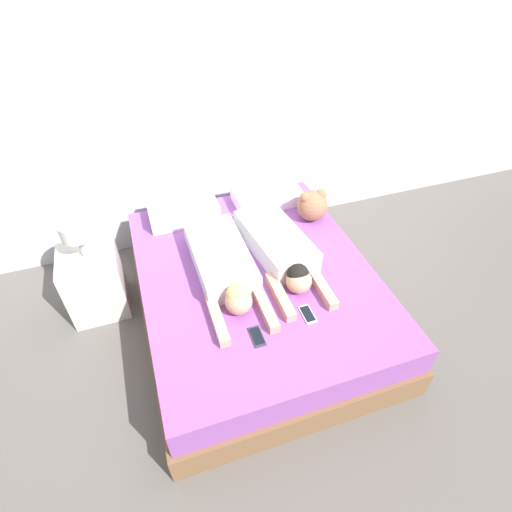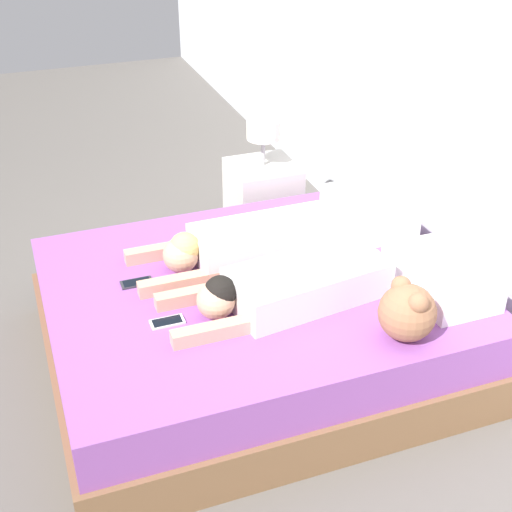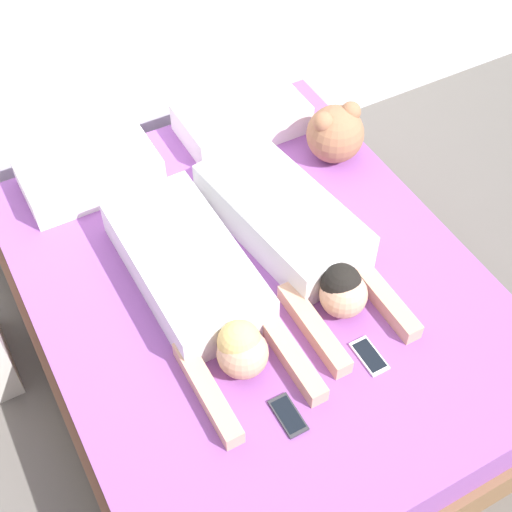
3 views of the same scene
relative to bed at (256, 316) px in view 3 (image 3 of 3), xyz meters
The scene contains 9 objects.
ground_plane 0.24m from the bed, ahead, with size 12.00×12.00×0.00m, color #5B5651.
bed is the anchor object (origin of this frame).
pillow_head_left 0.97m from the bed, 114.49° to the left, with size 0.59×0.35×0.14m.
pillow_head_right 0.97m from the bed, 65.51° to the left, with size 0.59×0.35×0.14m.
person_left 0.41m from the bed, behind, with size 0.40×1.14×0.21m.
person_right 0.41m from the bed, 20.31° to the left, with size 0.46×1.13×0.21m.
cell_phone_left 0.66m from the bed, 108.16° to the right, with size 0.08×0.16×0.01m.
cell_phone_right 0.60m from the bed, 69.42° to the right, with size 0.08×0.16×0.01m.
plush_toy 0.90m from the bed, 35.34° to the left, with size 0.26×0.26×0.28m.
Camera 3 is at (-0.84, -1.53, 2.73)m, focal length 50.00 mm.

